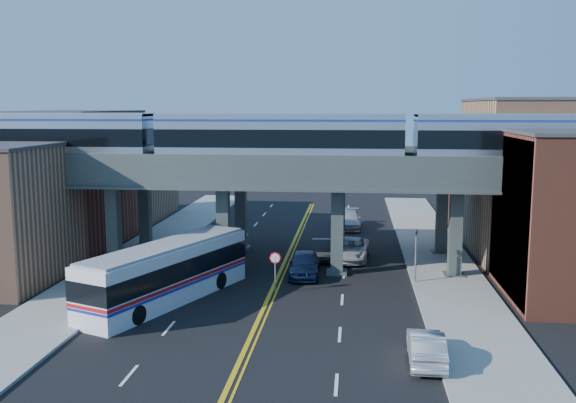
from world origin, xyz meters
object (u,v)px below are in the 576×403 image
(car_lane_b, at_px, (322,250))
(car_lane_c, at_px, (351,249))
(transit_train, at_px, (280,138))
(stop_sign, at_px, (275,266))
(traffic_signal, at_px, (416,250))
(transit_bus, at_px, (167,273))
(car_parked_curb, at_px, (426,347))
(car_lane_a, at_px, (304,264))
(car_lane_d, at_px, (349,220))

(car_lane_b, relative_size, car_lane_c, 0.77)
(transit_train, xyz_separation_m, stop_sign, (0.29, -5.00, -7.68))
(traffic_signal, height_order, car_lane_c, traffic_signal)
(traffic_signal, bearing_deg, transit_train, 167.72)
(stop_sign, height_order, traffic_signal, traffic_signal)
(transit_bus, xyz_separation_m, car_lane_b, (8.65, 11.56, -0.99))
(car_lane_b, distance_m, car_parked_curb, 20.31)
(car_lane_b, relative_size, car_parked_curb, 0.98)
(transit_train, xyz_separation_m, car_parked_curb, (8.49, -15.19, -8.70))
(car_lane_c, xyz_separation_m, car_parked_curb, (3.58, -19.52, -0.06))
(car_lane_c, bearing_deg, car_lane_a, -116.95)
(car_lane_a, height_order, car_lane_d, car_lane_a)
(stop_sign, relative_size, car_lane_b, 0.60)
(transit_train, relative_size, car_lane_a, 10.32)
(traffic_signal, distance_m, transit_bus, 16.04)
(traffic_signal, xyz_separation_m, car_lane_c, (-4.28, 6.33, -1.50))
(transit_train, distance_m, car_lane_a, 8.81)
(car_lane_a, relative_size, car_lane_d, 0.88)
(stop_sign, bearing_deg, traffic_signal, 18.63)
(transit_train, relative_size, car_parked_curb, 11.51)
(car_parked_curb, bearing_deg, traffic_signal, -91.67)
(transit_bus, height_order, car_lane_d, transit_bus)
(car_parked_curb, bearing_deg, transit_bus, -27.35)
(car_lane_b, xyz_separation_m, car_lane_d, (1.93, 12.76, 0.09))
(transit_train, xyz_separation_m, car_lane_d, (4.63, 17.04, -8.62))
(transit_bus, relative_size, car_lane_b, 2.96)
(car_lane_b, bearing_deg, transit_bus, -128.22)
(car_lane_b, height_order, car_parked_curb, car_parked_curb)
(transit_train, distance_m, car_lane_b, 10.08)
(car_lane_a, xyz_separation_m, car_lane_b, (0.92, 5.06, -0.12))
(traffic_signal, relative_size, car_lane_d, 0.73)
(stop_sign, bearing_deg, car_parked_curb, -51.19)
(transit_bus, distance_m, car_lane_d, 26.54)
(transit_train, height_order, car_lane_d, transit_train)
(car_lane_c, bearing_deg, car_lane_d, 95.68)
(stop_sign, relative_size, traffic_signal, 0.64)
(stop_sign, height_order, car_lane_d, stop_sign)
(car_parked_curb, bearing_deg, stop_sign, -49.82)
(car_lane_a, distance_m, car_parked_curb, 15.89)
(transit_train, bearing_deg, traffic_signal, -12.28)
(transit_bus, bearing_deg, stop_sign, -47.34)
(transit_bus, relative_size, car_parked_curb, 2.91)
(traffic_signal, xyz_separation_m, transit_bus, (-15.13, -5.28, -0.59))
(traffic_signal, height_order, transit_bus, traffic_signal)
(transit_train, relative_size, transit_bus, 3.95)
(transit_train, bearing_deg, car_lane_b, 57.70)
(car_lane_b, bearing_deg, stop_sign, -106.02)
(stop_sign, xyz_separation_m, traffic_signal, (8.90, 3.00, 0.54))
(stop_sign, distance_m, car_lane_b, 9.64)
(car_lane_c, bearing_deg, stop_sign, -111.91)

